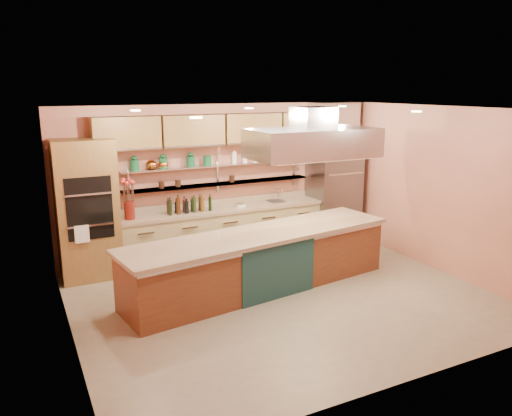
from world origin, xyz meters
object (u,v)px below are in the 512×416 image
flower_vase (129,210)px  green_canister (207,160)px  island (261,261)px  kitchen_scale (241,204)px  refrigerator (333,190)px  copper_kettle (151,165)px

flower_vase → green_canister: 1.67m
island → green_canister: size_ratio=25.43×
flower_vase → kitchen_scale: flower_vase is taller
flower_vase → kitchen_scale: (2.05, 0.00, -0.11)m
refrigerator → green_canister: size_ratio=12.21×
refrigerator → copper_kettle: refrigerator is taller
refrigerator → flower_vase: bearing=179.9°
flower_vase → green_canister: (1.49, 0.22, 0.72)m
kitchen_scale → copper_kettle: bearing=-163.7°
refrigerator → kitchen_scale: (-2.08, 0.01, -0.08)m
copper_kettle → green_canister: size_ratio=1.16×
refrigerator → island: refrigerator is taller
kitchen_scale → copper_kettle: (-1.58, 0.22, 0.82)m
island → flower_vase: size_ratio=14.21×
copper_kettle → refrigerator: bearing=-3.6°
copper_kettle → flower_vase: bearing=-154.8°
refrigerator → flower_vase: refrigerator is taller
island → green_canister: green_canister is taller
kitchen_scale → refrigerator: bearing=23.9°
island → flower_vase: (-1.64, 1.65, 0.63)m
refrigerator → green_canister: refrigerator is taller
island → copper_kettle: bearing=114.1°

